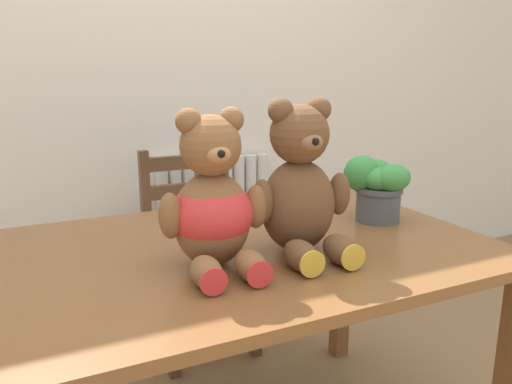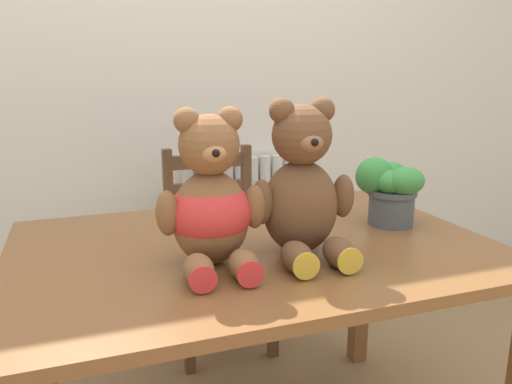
% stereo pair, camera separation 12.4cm
% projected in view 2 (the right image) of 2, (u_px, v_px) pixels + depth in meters
% --- Properties ---
extents(wall_back, '(8.00, 0.04, 2.60)m').
position_uv_depth(wall_back, '(169.00, 45.00, 2.34)').
color(wall_back, silver).
rests_on(wall_back, ground_plane).
extents(radiator, '(0.61, 0.10, 0.76)m').
position_uv_depth(radiator, '(241.00, 236.00, 2.60)').
color(radiator, silver).
rests_on(radiator, ground_plane).
extents(dining_table, '(1.30, 0.90, 0.72)m').
position_uv_depth(dining_table, '(254.00, 276.00, 1.40)').
color(dining_table, brown).
rests_on(dining_table, ground_plane).
extents(wooden_chair_behind, '(0.40, 0.39, 0.86)m').
position_uv_depth(wooden_chair_behind, '(217.00, 247.00, 2.18)').
color(wooden_chair_behind, brown).
rests_on(wooden_chair_behind, ground_plane).
extents(teddy_bear_left, '(0.27, 0.28, 0.39)m').
position_uv_depth(teddy_bear_left, '(211.00, 204.00, 1.20)').
color(teddy_bear_left, brown).
rests_on(teddy_bear_left, dining_table).
extents(teddy_bear_right, '(0.28, 0.28, 0.40)m').
position_uv_depth(teddy_bear_right, '(303.00, 189.00, 1.27)').
color(teddy_bear_right, brown).
rests_on(teddy_bear_right, dining_table).
extents(potted_plant, '(0.20, 0.17, 0.21)m').
position_uv_depth(potted_plant, '(391.00, 188.00, 1.53)').
color(potted_plant, '#4C5156').
rests_on(potted_plant, dining_table).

